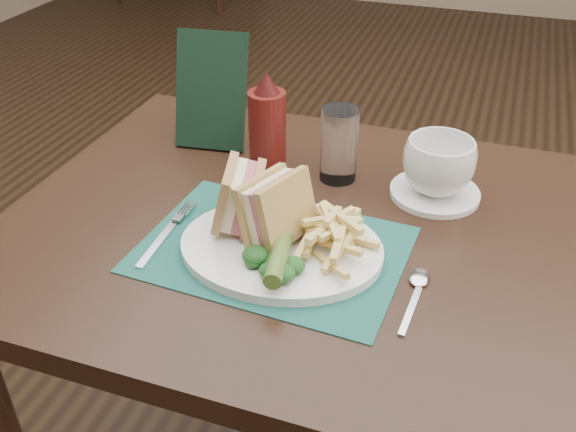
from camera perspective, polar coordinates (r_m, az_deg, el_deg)
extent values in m
plane|color=black|center=(1.87, 5.31, -11.26)|extent=(7.00, 7.00, 0.00)
plane|color=gray|center=(4.99, 16.01, 17.13)|extent=(6.00, 0.00, 6.00)
cube|color=#184F46|center=(0.95, -1.35, -2.96)|extent=(0.40, 0.29, 0.00)
cylinder|color=#456526|center=(0.88, -0.77, -3.57)|extent=(0.05, 0.12, 0.03)
cylinder|color=white|center=(1.11, 12.90, 2.03)|extent=(0.17, 0.17, 0.01)
imported|color=white|center=(1.08, 13.24, 4.35)|extent=(0.17, 0.17, 0.09)
cylinder|color=white|center=(1.10, 4.55, 6.32)|extent=(0.07, 0.07, 0.13)
cube|color=black|center=(1.22, -6.85, 11.00)|extent=(0.14, 0.10, 0.21)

